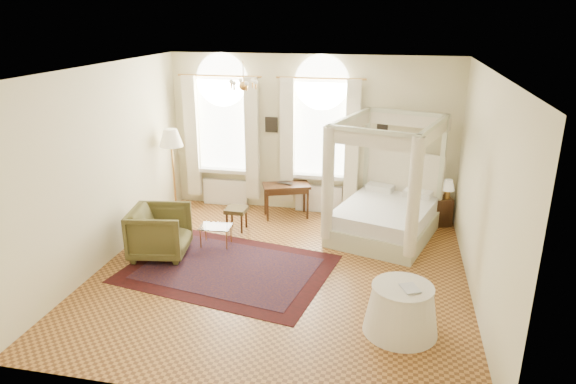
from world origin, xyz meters
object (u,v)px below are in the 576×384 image
floor_lamp (171,142)px  canopy_bed (385,211)px  writing_desk (286,189)px  coffee_table (216,228)px  side_table (401,309)px  stool (236,212)px  nightstand (440,211)px  armchair (160,232)px

floor_lamp → canopy_bed: bearing=-2.1°
writing_desk → coffee_table: writing_desk is taller
canopy_bed → side_table: canopy_bed is taller
canopy_bed → side_table: size_ratio=2.49×
stool → floor_lamp: floor_lamp is taller
coffee_table → nightstand: bearing=24.7°
writing_desk → armchair: (-1.78, -2.24, -0.17)m
armchair → coffee_table: 1.00m
writing_desk → floor_lamp: size_ratio=0.57×
stool → writing_desk: bearing=47.0°
canopy_bed → armchair: canopy_bed is taller
stool → side_table: size_ratio=0.46×
stool → floor_lamp: (-1.46, 0.42, 1.22)m
writing_desk → nightstand: bearing=4.1°
armchair → floor_lamp: floor_lamp is taller
writing_desk → floor_lamp: (-2.28, -0.46, 0.99)m
canopy_bed → coffee_table: bearing=-160.8°
nightstand → stool: 4.09m
stool → side_table: 4.27m
stool → floor_lamp: 1.95m
nightstand → side_table: side_table is taller
writing_desk → stool: 1.22m
writing_desk → stool: writing_desk is taller
stool → side_table: (3.18, -2.85, -0.05)m
writing_desk → coffee_table: 1.94m
writing_desk → side_table: size_ratio=1.07×
canopy_bed → coffee_table: size_ratio=4.27×
coffee_table → floor_lamp: bearing=137.3°
writing_desk → armchair: bearing=-128.5°
writing_desk → side_table: (2.36, -3.73, -0.28)m
side_table → canopy_bed: bearing=95.9°
coffee_table → side_table: (3.33, -2.07, -0.01)m
writing_desk → side_table: 4.42m
side_table → nightstand: bearing=79.1°
canopy_bed → coffee_table: (-3.01, -1.05, -0.17)m
canopy_bed → writing_desk: size_ratio=2.33×
stool → nightstand: bearing=15.6°
nightstand → floor_lamp: size_ratio=0.31×
coffee_table → floor_lamp: (-1.30, 1.20, 1.26)m
canopy_bed → nightstand: bearing=37.6°
coffee_table → side_table: bearing=-31.8°
coffee_table → floor_lamp: 2.17m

